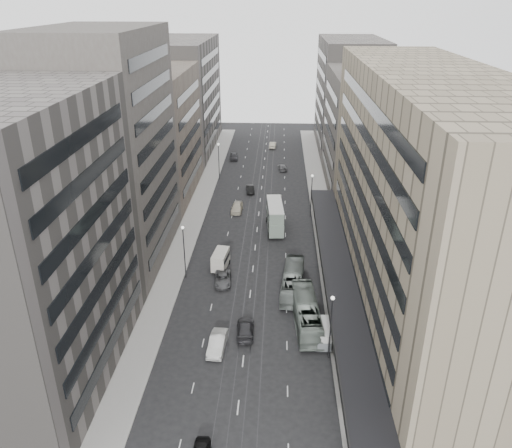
% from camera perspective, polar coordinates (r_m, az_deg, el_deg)
% --- Properties ---
extents(ground, '(220.00, 220.00, 0.00)m').
position_cam_1_polar(ground, '(63.30, -1.10, -11.90)').
color(ground, black).
rests_on(ground, ground).
extents(sidewalk_right, '(4.00, 125.00, 0.15)m').
position_cam_1_polar(sidewalk_right, '(96.27, 7.52, 1.44)').
color(sidewalk_right, gray).
rests_on(sidewalk_right, ground).
extents(sidewalk_left, '(4.00, 125.00, 0.15)m').
position_cam_1_polar(sidewalk_left, '(97.17, -6.73, 1.71)').
color(sidewalk_left, gray).
rests_on(sidewalk_left, ground).
extents(department_store, '(19.20, 60.00, 30.00)m').
position_cam_1_polar(department_store, '(65.45, 18.40, 3.01)').
color(department_store, gray).
rests_on(department_store, ground).
extents(building_right_mid, '(15.00, 28.00, 24.00)m').
position_cam_1_polar(building_right_mid, '(107.38, 12.45, 10.25)').
color(building_right_mid, '#48433E').
rests_on(building_right_mid, ground).
extents(building_right_far, '(15.00, 32.00, 28.00)m').
position_cam_1_polar(building_right_far, '(135.99, 10.58, 14.24)').
color(building_right_far, '#68625D').
rests_on(building_right_far, ground).
extents(building_left_a, '(15.00, 28.00, 30.00)m').
position_cam_1_polar(building_left_a, '(54.50, -25.03, -2.45)').
color(building_left_a, '#68625D').
rests_on(building_left_a, ground).
extents(building_left_b, '(15.00, 26.00, 34.00)m').
position_cam_1_polar(building_left_b, '(76.93, -16.59, 8.03)').
color(building_left_b, '#48433E').
rests_on(building_left_b, ground).
extents(building_left_c, '(15.00, 28.00, 25.00)m').
position_cam_1_polar(building_left_c, '(103.05, -11.63, 10.01)').
color(building_left_c, '#726658').
rests_on(building_left_c, ground).
extents(building_left_d, '(15.00, 38.00, 28.00)m').
position_cam_1_polar(building_left_d, '(134.23, -8.35, 14.25)').
color(building_left_d, '#68625D').
rests_on(building_left_d, ground).
extents(lamp_right_near, '(0.44, 0.44, 8.32)m').
position_cam_1_polar(lamp_right_near, '(56.42, 8.58, -10.83)').
color(lamp_right_near, '#262628').
rests_on(lamp_right_near, ground).
extents(lamp_right_far, '(0.44, 0.44, 8.32)m').
position_cam_1_polar(lamp_right_far, '(91.87, 6.37, 3.80)').
color(lamp_right_far, '#262628').
rests_on(lamp_right_far, ground).
extents(lamp_left_near, '(0.44, 0.44, 8.32)m').
position_cam_1_polar(lamp_left_near, '(71.88, -8.25, -2.49)').
color(lamp_left_near, '#262628').
rests_on(lamp_left_near, ground).
extents(lamp_left_far, '(0.44, 0.44, 8.32)m').
position_cam_1_polar(lamp_left_far, '(111.39, -4.28, 7.64)').
color(lamp_left_far, '#262628').
rests_on(lamp_left_far, ground).
extents(bus_near, '(3.72, 12.21, 3.35)m').
position_cam_1_polar(bus_near, '(63.54, 5.76, -10.03)').
color(bus_near, gray).
rests_on(bus_near, ground).
extents(bus_far, '(3.66, 11.41, 3.13)m').
position_cam_1_polar(bus_far, '(69.99, 4.21, -6.50)').
color(bus_far, gray).
rests_on(bus_far, ground).
extents(double_decker, '(3.36, 9.17, 4.92)m').
position_cam_1_polar(double_decker, '(87.12, 2.18, 0.93)').
color(double_decker, gray).
rests_on(double_decker, ground).
extents(vw_microbus, '(2.14, 4.50, 2.40)m').
position_cam_1_polar(vw_microbus, '(60.94, 7.63, -12.23)').
color(vw_microbus, slate).
rests_on(vw_microbus, ground).
extents(panel_van, '(2.61, 4.63, 2.78)m').
position_cam_1_polar(panel_van, '(75.44, -4.07, -4.05)').
color(panel_van, beige).
rests_on(panel_van, ground).
extents(sedan_1, '(2.10, 5.21, 1.68)m').
position_cam_1_polar(sedan_1, '(59.90, -4.44, -13.41)').
color(sedan_1, silver).
rests_on(sedan_1, ground).
extents(sedan_2, '(2.70, 5.13, 1.38)m').
position_cam_1_polar(sedan_2, '(72.11, -3.81, -6.28)').
color(sedan_2, '#4F4F51').
rests_on(sedan_2, ground).
extents(sedan_3, '(2.35, 5.23, 1.49)m').
position_cam_1_polar(sedan_3, '(62.08, -1.23, -11.88)').
color(sedan_3, '#29292C').
rests_on(sedan_3, ground).
extents(sedan_4, '(2.23, 5.13, 1.72)m').
position_cam_1_polar(sedan_4, '(95.34, -2.18, 1.92)').
color(sedan_4, '#BEB59E').
rests_on(sedan_4, ground).
extents(sedan_5, '(2.06, 4.43, 1.40)m').
position_cam_1_polar(sedan_5, '(104.80, -0.68, 3.99)').
color(sedan_5, black).
rests_on(sedan_5, ground).
extents(sedan_6, '(2.62, 5.16, 1.40)m').
position_cam_1_polar(sedan_6, '(99.93, 2.26, 2.92)').
color(sedan_6, beige).
rests_on(sedan_6, ground).
extents(sedan_7, '(2.41, 4.76, 1.33)m').
position_cam_1_polar(sedan_7, '(118.90, 3.02, 6.49)').
color(sedan_7, '#4D4D4F').
rests_on(sedan_7, ground).
extents(sedan_8, '(2.35, 5.00, 1.65)m').
position_cam_1_polar(sedan_8, '(126.80, -2.56, 7.74)').
color(sedan_8, '#2B2B2E').
rests_on(sedan_8, ground).
extents(sedan_9, '(1.88, 4.83, 1.57)m').
position_cam_1_polar(sedan_9, '(137.18, 1.92, 9.05)').
color(sedan_9, '#B2AA93').
rests_on(sedan_9, ground).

